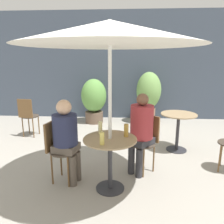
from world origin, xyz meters
The scene contains 15 objects.
ground_plane centered at (0.00, 0.00, 0.00)m, with size 20.00×20.00×0.00m, color #9E998E.
storefront_wall centered at (0.00, 3.62, 1.50)m, with size 10.00×0.06×3.00m.
cafe_table_near centered at (0.01, -0.09, 0.54)m, with size 0.69×0.69×0.72m.
cafe_table_far centered at (1.20, 1.28, 0.53)m, with size 0.66×0.66×0.72m.
bistro_chair_0 centered at (0.53, 0.47, 0.53)m, with size 0.44×0.44×0.87m.
bistro_chair_1 centered at (-0.73, 0.08, 0.53)m, with size 0.41×0.39×0.87m.
bistro_chair_2 centered at (-1.94, 1.82, 0.53)m, with size 0.38×0.39×0.87m.
seated_person_0 centered at (0.44, 0.37, 0.73)m, with size 0.43×0.43×1.23m.
seated_person_1 centered at (-0.59, 0.05, 0.71)m, with size 0.38×0.35×1.19m.
beer_glass_0 centered at (-0.06, -0.29, 0.79)m, with size 0.06×0.06×0.15m.
beer_glass_1 centered at (0.22, 0.00, 0.80)m, with size 0.06×0.06×0.17m.
beer_glass_2 centered at (-0.13, 0.09, 0.80)m, with size 0.06×0.06×0.17m.
potted_plant_0 centered at (-0.65, 3.05, 0.66)m, with size 0.68×0.68×1.19m.
potted_plant_1 centered at (0.82, 3.12, 0.80)m, with size 0.65×0.65×1.38m.
umbrella centered at (0.01, -0.09, 1.99)m, with size 2.17×2.17×2.14m.
Camera 1 is at (0.21, -2.71, 1.71)m, focal length 35.00 mm.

